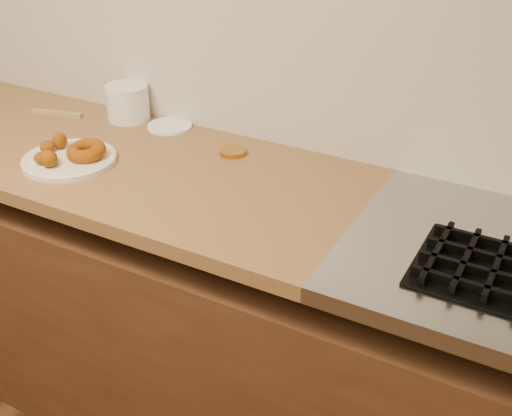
% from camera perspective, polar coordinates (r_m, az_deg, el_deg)
% --- Properties ---
extents(base_cabinet, '(3.60, 0.60, 0.77)m').
position_cam_1_polar(base_cabinet, '(2.02, -5.74, -9.88)').
color(base_cabinet, '#53321E').
rests_on(base_cabinet, floor).
extents(butcher_block, '(2.30, 0.62, 0.04)m').
position_cam_1_polar(butcher_block, '(2.16, -20.97, 6.31)').
color(butcher_block, olive).
rests_on(butcher_block, base_cabinet).
extents(backsplash, '(3.60, 0.02, 0.60)m').
position_cam_1_polar(backsplash, '(1.86, -1.76, 15.18)').
color(backsplash, beige).
rests_on(backsplash, wall_back).
extents(donut_plate, '(0.26, 0.26, 0.01)m').
position_cam_1_polar(donut_plate, '(1.85, -16.25, 4.15)').
color(donut_plate, white).
rests_on(donut_plate, butcher_block).
extents(ring_donut, '(0.11, 0.12, 0.05)m').
position_cam_1_polar(ring_donut, '(1.83, -14.86, 4.95)').
color(ring_donut, '#8C4A0C').
rests_on(ring_donut, donut_plate).
extents(fried_dough_chunks, '(0.13, 0.16, 0.05)m').
position_cam_1_polar(fried_dough_chunks, '(1.85, -17.84, 4.78)').
color(fried_dough_chunks, '#8C4A0C').
rests_on(fried_dough_chunks, donut_plate).
extents(plastic_tub, '(0.17, 0.17, 0.11)m').
position_cam_1_polar(plastic_tub, '(2.09, -11.33, 9.20)').
color(plastic_tub, white).
rests_on(plastic_tub, butcher_block).
extents(tub_lid, '(0.17, 0.17, 0.01)m').
position_cam_1_polar(tub_lid, '(2.02, -7.68, 7.22)').
color(tub_lid, white).
rests_on(tub_lid, butcher_block).
extents(brass_jar_lid, '(0.09, 0.09, 0.01)m').
position_cam_1_polar(brass_jar_lid, '(1.83, -2.09, 5.02)').
color(brass_jar_lid, '#BE7D2C').
rests_on(brass_jar_lid, butcher_block).
extents(wooden_utensil, '(0.17, 0.06, 0.01)m').
position_cam_1_polar(wooden_utensil, '(2.19, -17.28, 8.04)').
color(wooden_utensil, '#A18454').
rests_on(wooden_utensil, butcher_block).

